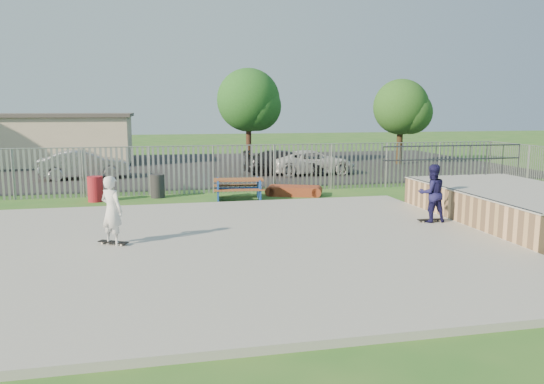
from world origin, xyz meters
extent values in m
plane|color=#276221|center=(0.00, 0.00, 0.00)|extent=(120.00, 120.00, 0.00)
cube|color=#9E9E99|center=(0.00, 0.00, 0.07)|extent=(15.00, 12.00, 0.15)
cube|color=tan|center=(9.50, 1.00, 0.53)|extent=(4.00, 7.00, 1.05)
cube|color=#9E9E99|center=(9.50, 1.00, 1.07)|extent=(4.05, 7.05, 0.04)
cylinder|color=#383A3F|center=(7.52, 1.00, 1.08)|extent=(0.06, 7.00, 0.06)
cube|color=brown|center=(1.79, 7.22, 0.78)|extent=(2.00, 0.95, 0.06)
cube|color=brown|center=(1.72, 6.58, 0.47)|extent=(1.95, 0.50, 0.05)
cube|color=brown|center=(1.85, 7.86, 0.47)|extent=(1.95, 0.50, 0.05)
cube|color=#153D94|center=(1.79, 7.22, 0.40)|extent=(1.86, 1.67, 0.79)
cube|color=maroon|center=(4.16, 7.69, 0.19)|extent=(2.11, 1.56, 0.38)
cylinder|color=maroon|center=(-3.64, 7.92, 0.48)|extent=(0.58, 0.58, 0.97)
cylinder|color=#232325|center=(-1.31, 8.34, 0.47)|extent=(0.56, 0.56, 0.93)
cube|color=black|center=(0.00, 19.00, 0.01)|extent=(40.00, 18.00, 0.02)
imported|color=#A0A0A5|center=(-4.88, 14.83, 0.74)|extent=(4.51, 2.01, 1.44)
imported|color=black|center=(5.38, 14.29, 0.66)|extent=(4.74, 2.79, 1.29)
imported|color=silver|center=(6.85, 14.15, 0.66)|extent=(4.73, 2.39, 1.28)
cube|color=beige|center=(-8.00, 23.00, 1.50)|extent=(10.00, 6.00, 3.00)
cube|color=#4C4742|center=(-8.00, 23.00, 3.10)|extent=(10.40, 6.40, 0.20)
cylinder|color=#42271A|center=(4.29, 19.35, 1.72)|extent=(0.33, 0.33, 3.45)
sphere|color=#1F511C|center=(4.29, 19.35, 4.02)|extent=(3.86, 3.86, 3.86)
cylinder|color=#392A17|center=(13.75, 18.01, 1.55)|extent=(0.37, 0.37, 3.09)
sphere|color=#244E1A|center=(13.75, 18.01, 3.61)|extent=(3.46, 3.46, 3.46)
cube|color=black|center=(6.74, 1.22, 0.21)|extent=(0.80, 0.21, 0.02)
cube|color=black|center=(-2.44, 0.46, 0.21)|extent=(0.79, 0.58, 0.02)
imported|color=#171543|center=(6.74, 1.22, 1.02)|extent=(0.85, 0.67, 1.75)
imported|color=silver|center=(-2.44, 0.46, 1.02)|extent=(0.76, 0.73, 1.75)
camera|label=1|loc=(-1.29, -13.08, 3.56)|focal=35.00mm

